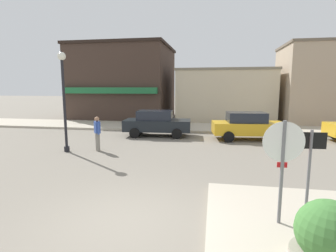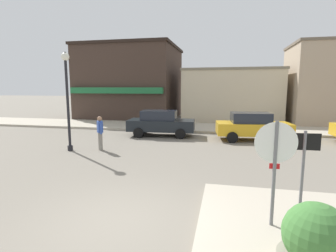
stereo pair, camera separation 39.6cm
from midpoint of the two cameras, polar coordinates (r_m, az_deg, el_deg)
ground_plane at (r=6.22m, az=-8.60°, el=-19.94°), size 160.00×160.00×0.00m
kerb_far at (r=19.13m, az=6.10°, el=-0.29°), size 80.00×4.00×0.15m
stop_sign at (r=5.71m, az=24.11°, el=-6.81°), size 0.82×0.08×2.30m
one_way_sign at (r=6.05m, az=28.97°, el=-8.13°), size 0.60×0.07×2.10m
planter at (r=5.02m, az=31.58°, el=-21.25°), size 1.10×1.10×1.23m
lamp_post at (r=12.82m, az=-20.32°, el=7.94°), size 0.36×0.36×4.54m
parked_car_nearest at (r=15.99m, az=-0.85°, el=0.71°), size 4.11×2.10×1.56m
parked_car_second at (r=15.44m, az=18.58°, el=0.00°), size 4.17×2.22×1.56m
pedestrian_crossing_near at (r=12.66m, az=-13.70°, el=-1.29°), size 0.42×0.48×1.61m
building_corner_shop at (r=26.15m, az=-7.47°, el=9.35°), size 8.86×8.14×6.83m
building_storefront_left_near at (r=24.21m, az=14.00°, el=6.52°), size 8.29×5.58×4.52m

